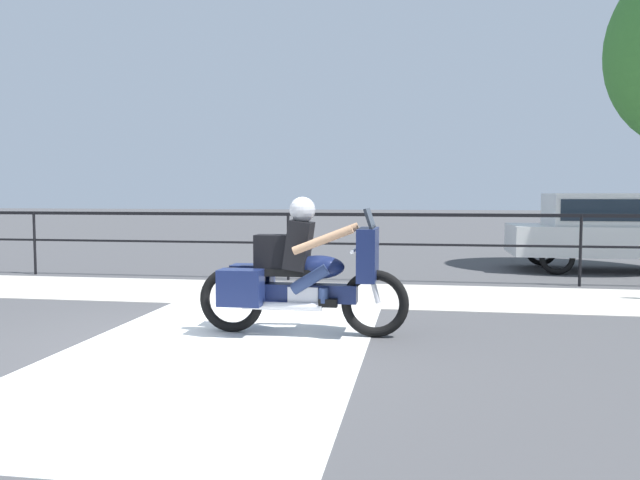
# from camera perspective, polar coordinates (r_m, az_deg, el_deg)

# --- Properties ---
(ground_plane) EXTENTS (120.00, 120.00, 0.00)m
(ground_plane) POSITION_cam_1_polar(r_m,az_deg,el_deg) (6.87, -11.67, -9.11)
(ground_plane) COLOR #424244
(sidewalk_band) EXTENTS (44.00, 2.40, 0.01)m
(sidewalk_band) POSITION_cam_1_polar(r_m,az_deg,el_deg) (10.06, -4.74, -4.79)
(sidewalk_band) COLOR #B7B2A8
(sidewalk_band) RESTS_ON ground
(crosswalk_band) EXTENTS (3.01, 6.00, 0.01)m
(crosswalk_band) POSITION_cam_1_polar(r_m,az_deg,el_deg) (6.56, -9.25, -9.67)
(crosswalk_band) COLOR silver
(crosswalk_band) RESTS_ON ground
(fence_railing) EXTENTS (36.00, 0.05, 1.24)m
(fence_railing) POSITION_cam_1_polar(r_m,az_deg,el_deg) (11.43, -2.93, 1.19)
(fence_railing) COLOR black
(fence_railing) RESTS_ON ground
(motorcycle) EXTENTS (2.38, 0.76, 1.54)m
(motorcycle) POSITION_cam_1_polar(r_m,az_deg,el_deg) (6.96, -1.82, -3.08)
(motorcycle) COLOR black
(motorcycle) RESTS_ON ground
(parked_car) EXTENTS (4.16, 1.79, 1.60)m
(parked_car) POSITION_cam_1_polar(r_m,az_deg,el_deg) (14.09, 24.98, 1.08)
(parked_car) COLOR silver
(parked_car) RESTS_ON ground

